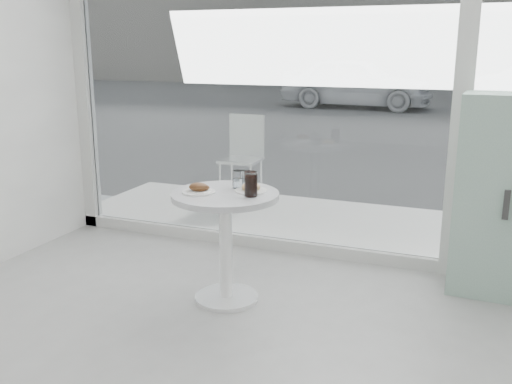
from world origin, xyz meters
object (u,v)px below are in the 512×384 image
at_px(plate_donut, 251,189).
at_px(car_white, 357,82).
at_px(water_tumbler_a, 238,180).
at_px(plate_fritter, 199,189).
at_px(cola_glass, 251,185).
at_px(patio_chair, 243,153).
at_px(water_tumbler_b, 245,180).
at_px(main_table, 226,224).
at_px(mint_cabinet, 505,197).

bearing_deg(plate_donut, car_white, 98.87).
bearing_deg(water_tumbler_a, plate_fritter, -130.20).
relative_size(plate_donut, cola_glass, 1.33).
relative_size(patio_chair, plate_fritter, 4.29).
bearing_deg(water_tumbler_b, plate_fritter, -131.91).
relative_size(plate_donut, water_tumbler_a, 1.76).
xyz_separation_m(main_table, car_white, (-1.88, 13.09, 0.17)).
height_order(water_tumbler_b, cola_glass, cola_glass).
bearing_deg(mint_cabinet, water_tumbler_a, -155.39).
distance_m(car_white, cola_glass, 13.28).
bearing_deg(cola_glass, plate_fritter, -172.89).
bearing_deg(car_white, water_tumbler_b, -167.76).
xyz_separation_m(car_white, plate_fritter, (1.72, -13.16, 0.07)).
distance_m(mint_cabinet, water_tumbler_b, 1.80).
relative_size(main_table, plate_donut, 3.58).
relative_size(mint_cabinet, plate_fritter, 6.41).
xyz_separation_m(plate_fritter, plate_donut, (0.31, 0.16, -0.01)).
bearing_deg(patio_chair, mint_cabinet, -32.12).
height_order(car_white, water_tumbler_b, car_white).
bearing_deg(plate_fritter, car_white, 97.46).
height_order(plate_donut, water_tumbler_a, water_tumbler_a).
height_order(plate_fritter, plate_donut, plate_fritter).
xyz_separation_m(patio_chair, cola_glass, (1.04, -2.35, 0.26)).
xyz_separation_m(plate_fritter, water_tumbler_a, (0.19, 0.22, 0.03)).
relative_size(mint_cabinet, patio_chair, 1.50).
xyz_separation_m(mint_cabinet, patio_chair, (-2.59, 1.48, -0.12)).
bearing_deg(water_tumbler_b, cola_glass, -58.71).
distance_m(patio_chair, water_tumbler_a, 2.36).
relative_size(plate_donut, water_tumbler_b, 1.81).
bearing_deg(main_table, water_tumbler_b, 69.46).
height_order(patio_chair, water_tumbler_a, patio_chair).
distance_m(plate_fritter, cola_glass, 0.36).
bearing_deg(cola_glass, water_tumbler_b, 121.29).
bearing_deg(main_table, water_tumbler_a, 79.42).
bearing_deg(main_table, plate_fritter, -156.46).
bearing_deg(mint_cabinet, main_table, -151.57).
bearing_deg(water_tumbler_b, patio_chair, 113.21).
distance_m(car_white, water_tumbler_b, 13.05).
height_order(mint_cabinet, patio_chair, mint_cabinet).
bearing_deg(cola_glass, water_tumbler_a, 133.52).
height_order(patio_chair, cola_glass, patio_chair).
height_order(water_tumbler_a, water_tumbler_b, water_tumbler_a).
bearing_deg(mint_cabinet, plate_fritter, -151.75).
distance_m(mint_cabinet, plate_fritter, 2.11).
bearing_deg(plate_donut, patio_chair, 114.07).
bearing_deg(main_table, mint_cabinet, 25.80).
xyz_separation_m(main_table, plate_fritter, (-0.16, -0.07, 0.25)).
distance_m(patio_chair, cola_glass, 2.58).
height_order(mint_cabinet, water_tumbler_b, mint_cabinet).
bearing_deg(patio_chair, water_tumbler_b, -69.17).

